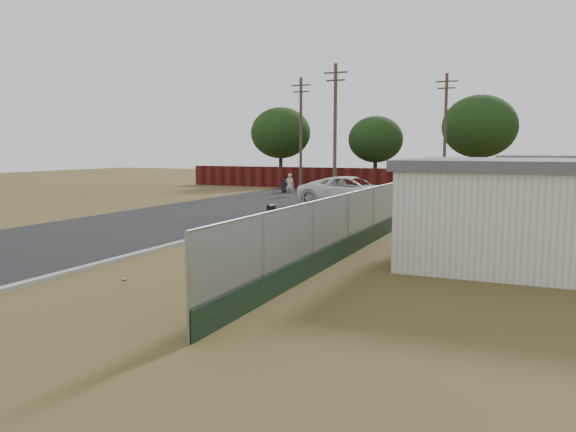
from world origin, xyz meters
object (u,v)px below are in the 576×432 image
at_px(mailbox, 271,210).
at_px(fire_hydrant, 251,279).
at_px(pickup_truck, 352,191).
at_px(trash_bin, 286,186).
at_px(pedestrian, 290,185).

bearing_deg(mailbox, fire_hydrant, -67.06).
bearing_deg(pickup_truck, mailbox, -178.17).
distance_m(pickup_truck, trash_bin, 10.75).
bearing_deg(mailbox, pedestrian, 111.22).
xyz_separation_m(mailbox, pedestrian, (-6.10, 15.70, -0.07)).
distance_m(fire_hydrant, pickup_truck, 20.90).
bearing_deg(fire_hydrant, pickup_truck, 100.97).
height_order(mailbox, pedestrian, pedestrian).
height_order(fire_hydrant, pedestrian, pedestrian).
distance_m(mailbox, trash_bin, 20.46).
relative_size(pickup_truck, pedestrian, 3.81).
height_order(fire_hydrant, trash_bin, trash_bin).
xyz_separation_m(pedestrian, trash_bin, (-1.74, 3.20, -0.31)).
bearing_deg(pickup_truck, fire_hydrant, -167.84).
bearing_deg(pedestrian, trash_bin, -72.21).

